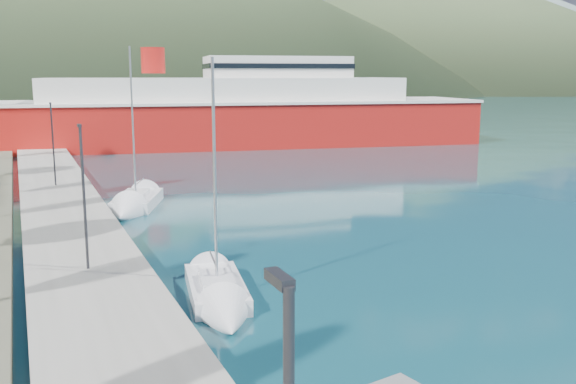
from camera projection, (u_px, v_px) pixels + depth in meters
name	position (u px, v px, depth m)	size (l,w,h in m)	color
ground	(79.00, 120.00, 126.28)	(1400.00, 1400.00, 0.00)	#11404D
quay	(67.00, 221.00, 37.62)	(5.00, 88.00, 0.80)	gray
hills_far	(176.00, 2.00, 617.16)	(1480.00, 900.00, 180.00)	slate
hills_near	(206.00, 6.00, 383.69)	(1010.00, 520.00, 115.00)	#3F5030
lamp_posts	(83.00, 191.00, 26.65)	(0.15, 44.58, 6.06)	#2D2D33
sailboat_near	(222.00, 304.00, 24.27)	(3.35, 7.46, 10.34)	silver
sailboat_mid	(131.00, 207.00, 41.73)	(5.31, 8.30, 11.65)	silver
ferry	(228.00, 115.00, 80.83)	(65.36, 23.77, 12.71)	#AC1612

